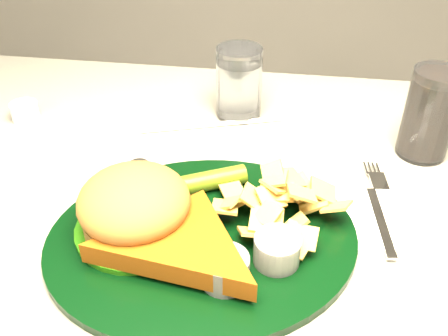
# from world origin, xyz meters

# --- Properties ---
(dinner_plate) EXTENTS (0.43, 0.39, 0.08)m
(dinner_plate) POSITION_xyz_m (-0.02, -0.07, 0.79)
(dinner_plate) COLOR black
(dinner_plate) RESTS_ON table
(water_glass) EXTENTS (0.10, 0.10, 0.11)m
(water_glass) POSITION_xyz_m (-0.02, 0.23, 0.81)
(water_glass) COLOR white
(water_glass) RESTS_ON table
(cola_glass) EXTENTS (0.08, 0.08, 0.13)m
(cola_glass) POSITION_xyz_m (0.26, 0.16, 0.81)
(cola_glass) COLOR black
(cola_glass) RESTS_ON table
(fork_napkin) EXTENTS (0.14, 0.17, 0.01)m
(fork_napkin) POSITION_xyz_m (0.18, 0.00, 0.76)
(fork_napkin) COLOR white
(fork_napkin) RESTS_ON table
(spoon) EXTENTS (0.05, 0.17, 0.01)m
(spoon) POSITION_xyz_m (-0.12, -0.03, 0.76)
(spoon) COLOR silver
(spoon) RESTS_ON table
(ramekin) EXTENTS (0.05, 0.05, 0.03)m
(ramekin) POSITION_xyz_m (-0.35, 0.17, 0.76)
(ramekin) COLOR white
(ramekin) RESTS_ON table
(wrapped_straw) EXTENTS (0.24, 0.15, 0.01)m
(wrapped_straw) POSITION_xyz_m (-0.05, 0.19, 0.75)
(wrapped_straw) COLOR white
(wrapped_straw) RESTS_ON table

